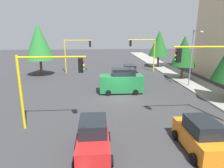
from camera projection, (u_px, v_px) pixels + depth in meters
ground_plane at (120, 98)px, 20.57m from camera, size 120.00×120.00×0.00m
sidewalk_kerb at (194, 84)px, 26.14m from camera, size 80.00×4.00×0.15m
traffic_signal_far_left at (144, 49)px, 33.48m from camera, size 0.36×4.59×5.54m
traffic_signal_far_right at (76, 49)px, 32.66m from camera, size 0.36×4.59×5.48m
traffic_signal_near_right at (48, 77)px, 13.43m from camera, size 0.36×4.59×5.22m
traffic_signal_near_left at (209, 69)px, 14.15m from camera, size 0.36×4.59×5.83m
street_lamp_curbside at (193, 52)px, 23.61m from camera, size 2.15×0.28×7.00m
tree_roadside_far at (159, 43)px, 37.45m from camera, size 3.81×3.81×6.95m
tree_roadside_mid at (184, 51)px, 27.98m from camera, size 3.42×3.42×6.21m
tree_opposite_side at (39, 42)px, 30.00m from camera, size 4.35×4.35×7.96m
delivery_van_green at (121, 82)px, 22.20m from camera, size 2.22×4.80×2.77m
car_orange at (200, 136)px, 11.37m from camera, size 4.01×2.00×1.98m
car_red at (93, 138)px, 11.16m from camera, size 3.95×2.03×1.98m
car_black at (130, 72)px, 29.64m from camera, size 4.14×2.08×1.98m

